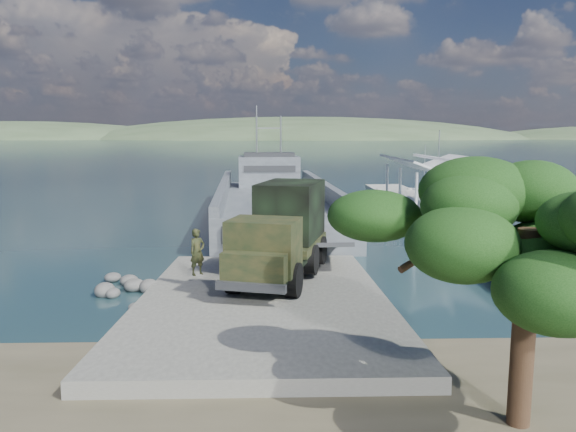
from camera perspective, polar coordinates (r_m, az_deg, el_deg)
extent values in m
plane|color=#1A3640|center=(24.61, -2.46, -8.37)|extent=(1400.00, 1400.00, 0.00)
cube|color=slate|center=(23.58, -2.50, -8.50)|extent=(10.00, 18.00, 0.50)
cube|color=#AFAEA4|center=(43.85, 15.13, 0.16)|extent=(4.00, 44.00, 0.50)
cube|color=#4A5057|center=(47.10, -1.39, 0.35)|extent=(10.56, 30.57, 2.51)
cube|color=#4A5057|center=(46.83, -6.57, 2.54)|extent=(2.13, 30.15, 1.31)
cube|color=#4A5057|center=(47.29, 3.72, 2.63)|extent=(2.13, 30.15, 1.31)
cube|color=#4A5057|center=(32.27, 0.05, -2.45)|extent=(9.06, 0.86, 2.61)
cube|color=#4A5057|center=(56.80, -1.96, 4.55)|extent=(6.23, 4.32, 3.02)
cube|color=#2B2D30|center=(56.70, -1.97, 6.27)|extent=(5.18, 3.47, 0.40)
cylinder|color=gray|center=(56.62, -3.21, 8.60)|extent=(0.16, 0.16, 5.03)
cylinder|color=gray|center=(56.73, -0.75, 8.10)|extent=(0.16, 0.16, 4.02)
cylinder|color=black|center=(23.51, -5.50, -6.12)|extent=(0.85, 1.52, 1.44)
cylinder|color=black|center=(22.84, 0.59, -6.53)|extent=(0.85, 1.52, 1.44)
cylinder|color=black|center=(26.99, -2.91, -4.18)|extent=(0.85, 1.52, 1.44)
cylinder|color=black|center=(26.41, 2.41, -4.46)|extent=(0.85, 1.52, 1.44)
cylinder|color=black|center=(29.07, -1.68, -3.25)|extent=(0.85, 1.52, 1.44)
cylinder|color=black|center=(28.53, 3.26, -3.49)|extent=(0.85, 1.52, 1.44)
cube|color=black|center=(26.01, -0.63, -4.28)|extent=(4.53, 8.75, 0.28)
cube|color=black|center=(22.94, -2.45, -3.06)|extent=(3.24, 2.85, 2.21)
cube|color=black|center=(21.82, -3.40, -5.16)|extent=(2.71, 1.62, 1.11)
cube|color=black|center=(27.40, 0.16, -2.80)|extent=(3.99, 5.63, 0.39)
cube|color=black|center=(27.34, 0.27, 0.59)|extent=(3.65, 4.75, 2.76)
cube|color=#2B2D30|center=(21.48, -3.81, -7.22)|extent=(2.74, 0.98, 0.33)
imported|color=black|center=(25.15, -9.18, -4.49)|extent=(0.89, 0.87, 2.06)
cube|color=white|center=(58.15, 14.88, 1.46)|extent=(3.34, 6.48, 1.02)
cube|color=white|center=(57.12, 15.49, 1.99)|extent=(1.99, 2.15, 0.68)
cylinder|color=gray|center=(57.83, 15.02, 5.07)|extent=(0.11, 0.11, 6.79)
cube|color=white|center=(65.64, 13.61, 2.22)|extent=(1.81, 4.96, 0.80)
cube|color=white|center=(64.76, 13.89, 2.60)|extent=(1.35, 1.51, 0.53)
cylinder|color=gray|center=(65.40, 13.70, 4.73)|extent=(0.09, 0.09, 5.30)
cylinder|color=#352515|center=(14.17, 22.79, -11.44)|extent=(0.53, 0.53, 5.12)
ellipsoid|color=#13350E|center=(13.56, 23.38, -1.56)|extent=(4.94, 4.59, 2.12)
ellipsoid|color=#13350E|center=(15.15, 8.76, 0.04)|extent=(2.47, 2.47, 1.41)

